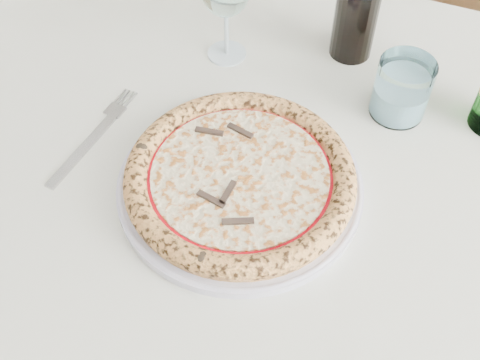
{
  "coord_description": "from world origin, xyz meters",
  "views": [
    {
      "loc": [
        0.34,
        -0.34,
        1.4
      ],
      "look_at": [
        0.14,
        0.1,
        0.78
      ],
      "focal_mm": 45.0,
      "sensor_mm": 36.0,
      "label": 1
    }
  ],
  "objects_px": {
    "dining_table": "(267,177)",
    "plate": "(240,185)",
    "tumbler": "(401,92)",
    "pizza": "(240,177)"
  },
  "relations": [
    {
      "from": "pizza",
      "to": "tumbler",
      "type": "bearing_deg",
      "value": 56.76
    },
    {
      "from": "plate",
      "to": "pizza",
      "type": "bearing_deg",
      "value": 147.99
    },
    {
      "from": "pizza",
      "to": "tumbler",
      "type": "height_order",
      "value": "tumbler"
    },
    {
      "from": "plate",
      "to": "dining_table",
      "type": "bearing_deg",
      "value": 90.0
    },
    {
      "from": "plate",
      "to": "tumbler",
      "type": "bearing_deg",
      "value": 56.76
    },
    {
      "from": "dining_table",
      "to": "plate",
      "type": "distance_m",
      "value": 0.14
    },
    {
      "from": "tumbler",
      "to": "dining_table",
      "type": "bearing_deg",
      "value": -139.06
    },
    {
      "from": "dining_table",
      "to": "pizza",
      "type": "relative_size",
      "value": 4.78
    },
    {
      "from": "pizza",
      "to": "tumbler",
      "type": "relative_size",
      "value": 3.36
    },
    {
      "from": "pizza",
      "to": "tumbler",
      "type": "xyz_separation_m",
      "value": [
        0.15,
        0.23,
        0.01
      ]
    }
  ]
}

